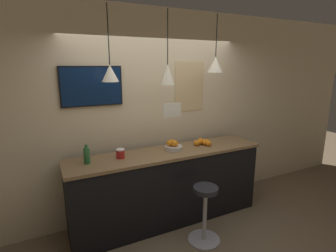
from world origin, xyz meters
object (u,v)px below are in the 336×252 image
Objects in this scene: bar_stool at (205,209)px; fruit_bowl at (173,146)px; spread_jar at (120,154)px; mounted_tv at (92,86)px; juice_bottle at (87,155)px.

fruit_bowl is (-0.10, 0.65, 0.64)m from bar_stool.
mounted_tv is at bearing 126.34° from spread_jar.
juice_bottle is 0.85m from mounted_tv.
bar_stool is 3.07× the size of fruit_bowl.
bar_stool is 0.96× the size of mounted_tv.
bar_stool is at bearing -27.35° from juice_bottle.
mounted_tv is at bearing 62.39° from juice_bottle.
mounted_tv is at bearing 161.92° from fruit_bowl.
fruit_bowl is 0.74m from spread_jar.
spread_jar reaches higher than bar_stool.
mounted_tv reaches higher than bar_stool.
spread_jar is (-0.84, 0.64, 0.64)m from bar_stool.
fruit_bowl reaches higher than spread_jar.
spread_jar is at bearing -53.66° from mounted_tv.
fruit_bowl reaches higher than bar_stool.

